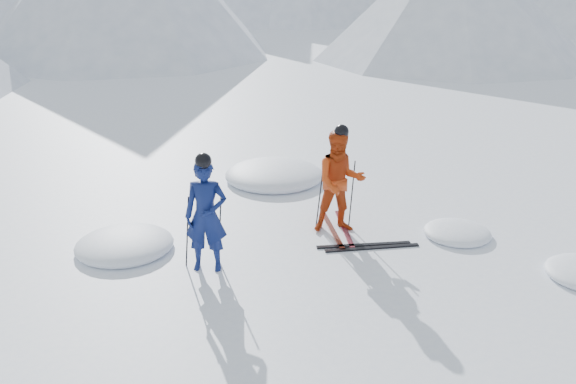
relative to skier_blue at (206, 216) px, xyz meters
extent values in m
plane|color=white|center=(3.15, -0.21, -0.94)|extent=(160.00, 160.00, 0.00)
imported|color=#0D1950|center=(0.00, 0.00, 0.00)|extent=(0.79, 0.64, 1.88)
imported|color=#B7370E|center=(2.58, 0.88, 0.03)|extent=(1.03, 0.86, 1.93)
cylinder|color=black|center=(-0.30, 0.15, -0.31)|extent=(0.12, 0.09, 1.25)
cylinder|color=black|center=(0.25, 0.25, -0.31)|extent=(0.12, 0.07, 1.25)
cylinder|color=black|center=(2.28, 1.13, -0.29)|extent=(0.13, 0.10, 1.29)
cylinder|color=black|center=(2.88, 1.03, -0.29)|extent=(0.13, 0.09, 1.29)
cube|color=black|center=(2.46, 0.88, -0.92)|extent=(0.27, 1.70, 0.03)
cube|color=black|center=(2.70, 0.88, -0.92)|extent=(0.38, 1.69, 0.03)
cube|color=black|center=(2.79, 0.13, -0.92)|extent=(1.70, 0.33, 0.03)
cube|color=black|center=(2.89, -0.02, -0.92)|extent=(1.70, 0.27, 0.03)
ellipsoid|color=white|center=(-1.33, 1.10, -0.94)|extent=(1.71, 1.71, 0.38)
ellipsoid|color=white|center=(4.62, 0.09, -0.94)|extent=(1.23, 1.23, 0.27)
ellipsoid|color=white|center=(2.09, 3.98, -0.94)|extent=(2.29, 2.29, 0.50)
camera|label=1|loc=(-1.04, -8.99, 3.80)|focal=38.00mm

